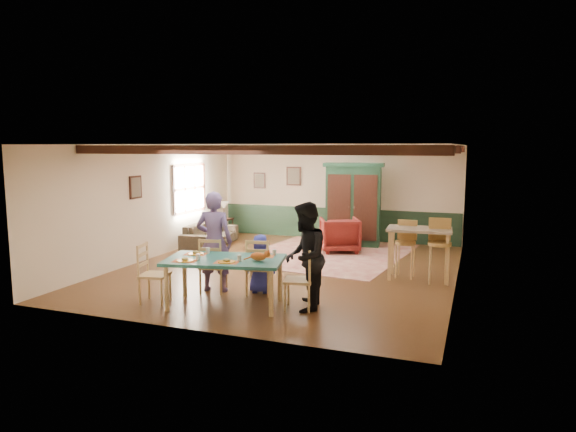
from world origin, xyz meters
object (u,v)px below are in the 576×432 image
(table_lamp, at_px, (224,210))
(bar_stool_left, at_px, (405,249))
(end_table, at_px, (224,228))
(dining_chair_far_left, at_px, (213,265))
(person_woman, at_px, (305,257))
(armchair, at_px, (340,235))
(person_child, at_px, (260,264))
(cat, at_px, (258,256))
(armoire, at_px, (353,205))
(counter_table, at_px, (419,254))
(dining_chair_end_right, at_px, (298,279))
(dining_chair_far_right, at_px, (259,266))
(person_man, at_px, (214,242))
(dining_chair_end_left, at_px, (155,273))
(bar_stool_right, at_px, (439,251))
(sofa, at_px, (210,234))
(dining_table, at_px, (225,282))

(table_lamp, relative_size, bar_stool_left, 0.43)
(end_table, height_order, bar_stool_left, bar_stool_left)
(dining_chair_far_left, distance_m, person_woman, 1.98)
(armchair, bearing_deg, end_table, -37.66)
(person_child, xyz_separation_m, cat, (0.36, -0.91, 0.36))
(armoire, distance_m, counter_table, 3.73)
(armchair, bearing_deg, person_child, 60.70)
(dining_chair_far_left, height_order, table_lamp, table_lamp)
(bar_stool_left, bearing_deg, dining_chair_end_right, -114.56)
(dining_chair_end_right, height_order, cat, dining_chair_end_right)
(armoire, bearing_deg, dining_chair_far_right, -102.32)
(person_man, bearing_deg, dining_chair_end_right, 152.70)
(person_child, distance_m, table_lamp, 6.09)
(dining_chair_end_left, distance_m, person_child, 1.88)
(person_man, relative_size, armoire, 0.83)
(person_woman, bearing_deg, bar_stool_right, 129.94)
(dining_chair_far_left, xyz_separation_m, cat, (1.19, -0.65, 0.39))
(person_woman, height_order, armoire, armoire)
(person_man, relative_size, sofa, 0.88)
(dining_chair_far_right, bearing_deg, bar_stool_right, -159.48)
(dining_table, height_order, armoire, armoire)
(dining_chair_end_left, distance_m, person_woman, 2.61)
(dining_chair_far_right, bearing_deg, dining_table, 60.95)
(dining_chair_far_left, distance_m, dining_chair_end_left, 1.12)
(person_man, distance_m, person_woman, 1.98)
(dining_table, bearing_deg, sofa, 121.64)
(end_table, xyz_separation_m, bar_stool_left, (5.71, -3.01, 0.31))
(person_child, distance_m, armoire, 5.11)
(dining_table, xyz_separation_m, armoire, (0.78, 5.98, 0.71))
(dining_table, distance_m, person_woman, 1.43)
(table_lamp, relative_size, counter_table, 0.40)
(person_man, distance_m, armchair, 4.49)
(dining_table, distance_m, dining_chair_far_right, 0.89)
(dining_chair_far_right, bearing_deg, table_lamp, -68.70)
(sofa, xyz_separation_m, end_table, (-0.28, 1.37, -0.04))
(table_lamp, bearing_deg, person_child, -56.32)
(person_child, bearing_deg, person_woman, 136.74)
(armchair, distance_m, bar_stool_left, 2.81)
(dining_chair_far_left, distance_m, bar_stool_right, 4.38)
(person_child, relative_size, bar_stool_right, 0.85)
(dining_chair_end_left, height_order, sofa, dining_chair_end_left)
(dining_chair_end_right, xyz_separation_m, person_man, (-1.81, 0.49, 0.42))
(cat, height_order, bar_stool_right, bar_stool_right)
(dining_chair_end_right, height_order, armoire, armoire)
(table_lamp, bearing_deg, dining_chair_end_right, -52.86)
(dining_chair_far_left, distance_m, sofa, 4.56)
(armchair, bearing_deg, armoire, -121.06)
(dining_chair_end_left, relative_size, cat, 2.64)
(dining_chair_far_right, distance_m, bar_stool_left, 3.15)
(armchair, height_order, end_table, armchair)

